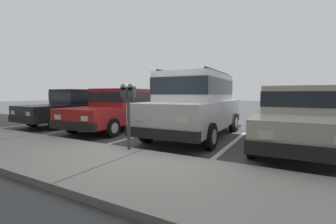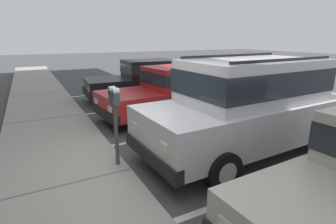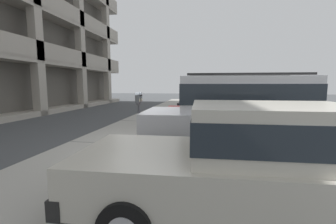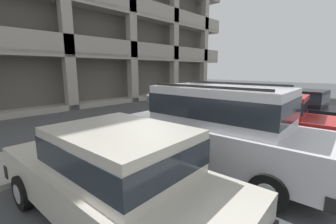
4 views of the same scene
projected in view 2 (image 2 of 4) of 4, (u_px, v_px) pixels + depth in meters
ground_plane at (142, 175)px, 4.84m from camera, size 80.00×80.00×0.10m
sidewalk at (67, 188)px, 4.22m from camera, size 40.00×2.20×0.12m
parking_stall_lines at (170, 134)px, 6.69m from camera, size 11.75×4.80×0.01m
silver_suv at (250, 103)px, 5.45m from camera, size 2.13×4.84×2.03m
dark_hatchback at (174, 90)px, 8.17m from camera, size 2.11×4.61×1.54m
blue_coupe at (146, 78)px, 10.46m from camera, size 1.98×4.55×1.54m
parking_meter_near at (115, 108)px, 4.59m from camera, size 0.35×0.12×1.45m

